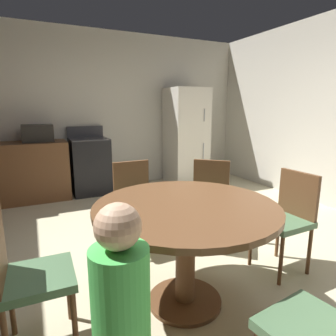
# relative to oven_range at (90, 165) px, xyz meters

# --- Properties ---
(ground_plane) EXTENTS (14.00, 14.00, 0.00)m
(ground_plane) POSITION_rel_oven_range_xyz_m (0.36, -2.70, -0.47)
(ground_plane) COLOR beige
(wall_back) EXTENTS (5.56, 0.12, 2.70)m
(wall_back) POSITION_rel_oven_range_xyz_m (0.36, 0.40, 0.88)
(wall_back) COLOR beige
(wall_back) RESTS_ON ground
(kitchen_counter) EXTENTS (1.77, 0.60, 0.90)m
(kitchen_counter) POSITION_rel_oven_range_xyz_m (-1.23, -0.00, -0.02)
(kitchen_counter) COLOR brown
(kitchen_counter) RESTS_ON ground
(oven_range) EXTENTS (0.60, 0.60, 1.10)m
(oven_range) POSITION_rel_oven_range_xyz_m (0.00, 0.00, 0.00)
(oven_range) COLOR black
(oven_range) RESTS_ON ground
(refrigerator) EXTENTS (0.68, 0.68, 1.76)m
(refrigerator) POSITION_rel_oven_range_xyz_m (1.79, -0.05, 0.41)
(refrigerator) COLOR silver
(refrigerator) RESTS_ON ground
(microwave) EXTENTS (0.44, 0.32, 0.26)m
(microwave) POSITION_rel_oven_range_xyz_m (-0.75, -0.00, 0.56)
(microwave) COLOR black
(microwave) RESTS_ON kitchen_counter
(dining_table) EXTENTS (1.28, 1.28, 0.76)m
(dining_table) POSITION_rel_oven_range_xyz_m (0.09, -3.14, 0.14)
(dining_table) COLOR brown
(dining_table) RESTS_ON ground
(chair_south) EXTENTS (0.45, 0.45, 0.87)m
(chair_south) POSITION_rel_oven_range_xyz_m (0.22, -4.16, 0.03)
(chair_south) COLOR brown
(chair_south) RESTS_ON ground
(chair_north) EXTENTS (0.41, 0.41, 0.87)m
(chair_north) POSITION_rel_oven_range_xyz_m (0.07, -2.12, 0.03)
(chair_north) COLOR brown
(chair_north) RESTS_ON ground
(chair_east) EXTENTS (0.41, 0.41, 0.87)m
(chair_east) POSITION_rel_oven_range_xyz_m (1.11, -3.11, 0.03)
(chair_east) COLOR brown
(chair_east) RESTS_ON ground
(chair_west) EXTENTS (0.41, 0.41, 0.87)m
(chair_west) POSITION_rel_oven_range_xyz_m (-0.94, -3.13, 0.03)
(chair_west) COLOR brown
(chair_west) RESTS_ON ground
(chair_northeast) EXTENTS (0.57, 0.57, 0.87)m
(chair_northeast) POSITION_rel_oven_range_xyz_m (0.78, -2.39, 0.03)
(chair_northeast) COLOR brown
(chair_northeast) RESTS_ON ground
(person_child) EXTENTS (0.31, 0.31, 1.09)m
(person_child) POSITION_rel_oven_range_xyz_m (-0.59, -3.87, 0.11)
(person_child) COLOR #665B51
(person_child) RESTS_ON ground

